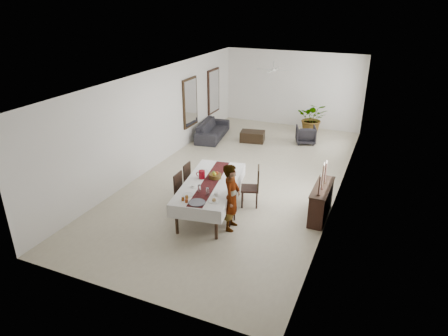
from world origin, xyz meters
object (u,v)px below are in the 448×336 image
red_pitcher (202,175)px  woman (231,197)px  dining_table_top (210,183)px  sideboard_body (321,202)px  sofa (213,130)px

red_pitcher → woman: (1.14, -0.69, -0.11)m
red_pitcher → woman: bearing=-31.3°
dining_table_top → red_pitcher: size_ratio=12.00×
sideboard_body → woman: bearing=-143.4°
woman → sofa: size_ratio=0.76×
red_pitcher → sideboard_body: size_ratio=0.16×
dining_table_top → woman: 1.02m
dining_table_top → sofa: size_ratio=1.19×
dining_table_top → red_pitcher: (-0.30, 0.12, 0.15)m
red_pitcher → sideboard_body: (3.06, 0.73, -0.54)m
sofa → woman: bearing=-160.3°
red_pitcher → sideboard_body: red_pitcher is taller
dining_table_top → sofa: dining_table_top is taller
red_pitcher → sideboard_body: bearing=13.4°
dining_table_top → sideboard_body: 2.91m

